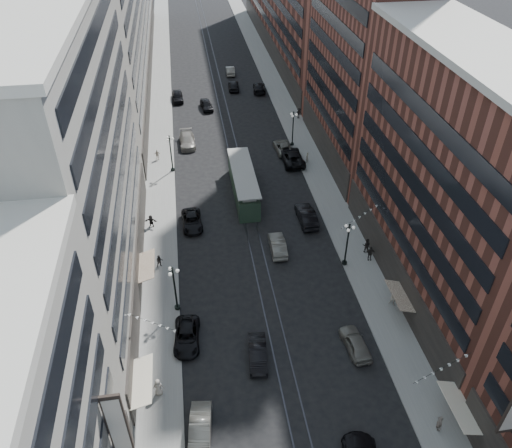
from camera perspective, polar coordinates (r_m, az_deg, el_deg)
ground at (r=77.12m, az=-2.63°, el=8.45°), size 220.00×220.00×0.00m
sidewalk_west at (r=85.82m, az=-10.86°, el=10.99°), size 4.00×180.00×0.15m
sidewalk_east at (r=87.50m, az=3.94°, el=12.10°), size 4.00×180.00×0.15m
rail_west at (r=85.94m, az=-3.87°, el=11.57°), size 0.12×180.00×0.02m
rail_east at (r=86.05m, az=-2.92°, el=11.64°), size 0.12×180.00×0.02m
building_west_mid at (r=47.58m, az=-20.14°, el=5.92°), size 8.00×36.00×28.00m
building_west_far at (r=106.65m, az=-15.16°, el=22.97°), size 8.00×90.00×26.00m
building_east_mid at (r=49.29m, az=21.56°, el=3.94°), size 8.00×30.00×24.00m
building_east_tower at (r=69.51m, az=12.56°, el=23.08°), size 8.00×26.00×42.00m
lamppost_sw_far at (r=48.99m, az=-9.28°, el=-7.12°), size 1.03×1.14×5.52m
lamppost_sw_mid at (r=71.01m, az=-9.71°, el=8.10°), size 1.03×1.14×5.52m
lamppost_se_far at (r=54.25m, az=10.38°, el=-2.16°), size 1.03×1.14×5.52m
lamppost_se_mid at (r=77.04m, az=4.24°, el=10.95°), size 1.03×1.14×5.52m
streetcar at (r=65.61m, az=-1.44°, el=4.58°), size 2.85×12.90×3.57m
car_1 at (r=42.07m, az=-6.41°, el=-22.35°), size 2.23×4.91×1.56m
car_2 at (r=47.78m, az=-7.91°, el=-12.61°), size 2.67×5.16×1.39m
car_4 at (r=47.64m, az=11.29°, el=-13.19°), size 2.16×4.63×1.53m
car_5 at (r=46.03m, az=0.20°, el=-14.60°), size 2.00×4.66×1.49m
pedestrian_1 at (r=44.36m, az=-11.11°, el=-17.82°), size 0.88×0.49×1.78m
pedestrian_2 at (r=55.44m, az=-10.96°, el=-4.19°), size 0.81×0.55×1.53m
pedestrian_4 at (r=44.29m, az=20.25°, el=-20.59°), size 0.66×1.05×1.65m
car_7 at (r=61.01m, az=-7.33°, el=0.36°), size 2.55×5.18×1.41m
car_8 at (r=78.79m, az=-7.86°, el=9.46°), size 2.44×5.67×1.63m
car_9 at (r=94.62m, az=-8.97°, el=14.21°), size 2.12×4.87×1.63m
car_10 at (r=61.34m, az=5.79°, el=0.93°), size 1.96×5.41×1.77m
car_11 at (r=76.42m, az=3.13°, el=8.77°), size 2.66×5.33×1.45m
car_12 at (r=97.57m, az=0.36°, el=15.35°), size 2.78×5.66×1.58m
car_13 at (r=90.63m, az=-5.67°, el=13.40°), size 2.42×4.77×1.56m
car_14 at (r=106.08m, az=-2.96°, el=17.10°), size 1.82×4.74×1.54m
pedestrian_5 at (r=61.41m, az=-11.91°, el=0.34°), size 1.53×0.73×1.59m
pedestrian_6 at (r=75.24m, az=-11.20°, el=7.78°), size 0.94×0.47×1.57m
pedestrian_7 at (r=57.63m, az=12.50°, el=-2.40°), size 1.00×0.79×1.81m
pedestrian_8 at (r=73.47m, az=5.86°, el=7.58°), size 0.68×0.68×1.60m
pedestrian_9 at (r=86.64m, az=4.92°, el=12.51°), size 1.28×0.86×1.84m
car_extra_0 at (r=56.80m, az=2.50°, el=-2.42°), size 1.80×4.78×1.56m
car_extra_1 at (r=98.50m, az=-2.57°, el=15.55°), size 2.30×5.00×1.66m
car_extra_2 at (r=73.59m, az=4.13°, el=7.67°), size 3.04×6.37×1.75m
pedestrian_extra_0 at (r=52.08m, az=15.44°, el=-8.22°), size 0.88×0.87×1.64m
pedestrian_extra_1 at (r=56.64m, az=12.91°, el=-3.28°), size 1.13×0.65×1.81m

